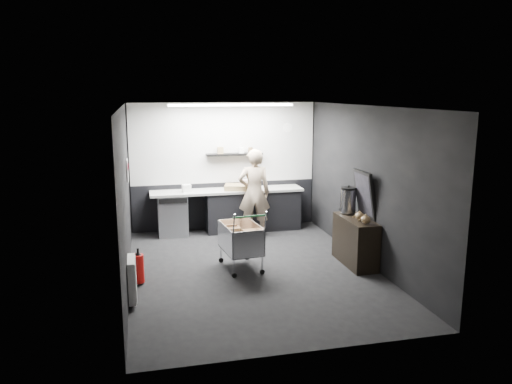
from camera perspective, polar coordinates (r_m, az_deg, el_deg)
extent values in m
plane|color=black|center=(8.44, -0.38, -8.87)|extent=(5.50, 5.50, 0.00)
plane|color=silver|center=(7.92, -0.41, 9.77)|extent=(5.50, 5.50, 0.00)
plane|color=black|center=(10.73, -3.65, 2.96)|extent=(5.50, 0.00, 5.50)
plane|color=black|center=(5.50, 5.98, -5.34)|extent=(5.50, 0.00, 5.50)
plane|color=black|center=(7.88, -14.72, -0.51)|extent=(0.00, 5.50, 5.50)
plane|color=black|center=(8.72, 12.52, 0.73)|extent=(0.00, 5.50, 5.50)
cube|color=silver|center=(10.65, -3.66, 5.60)|extent=(3.95, 0.02, 1.70)
cube|color=black|center=(10.87, -3.57, -1.49)|extent=(3.95, 0.02, 1.00)
cube|color=black|center=(10.60, -2.48, 4.34)|extent=(1.20, 0.22, 0.04)
cylinder|color=white|center=(10.93, 3.64, 7.33)|extent=(0.20, 0.03, 0.20)
cube|color=silver|center=(9.13, -14.48, 2.38)|extent=(0.02, 0.30, 0.40)
cube|color=red|center=(9.12, -14.47, 2.82)|extent=(0.02, 0.22, 0.10)
cube|color=white|center=(7.29, -14.00, -9.64)|extent=(0.10, 0.50, 0.60)
cube|color=white|center=(9.73, -2.85, 9.90)|extent=(2.40, 0.20, 0.04)
cube|color=black|center=(10.69, -0.38, -2.10)|extent=(2.00, 0.56, 0.85)
cube|color=#ADADA8|center=(10.49, -3.31, 0.13)|extent=(3.20, 0.60, 0.05)
cube|color=#9EA0A5|center=(10.46, -9.51, -2.57)|extent=(0.60, 0.58, 0.85)
cube|color=black|center=(10.09, -9.46, -1.02)|extent=(0.56, 0.02, 0.10)
imported|color=beige|center=(10.15, -0.21, -0.09)|extent=(0.70, 0.50, 1.80)
cube|color=silver|center=(8.42, -1.75, -6.66)|extent=(0.65, 0.92, 0.02)
cube|color=silver|center=(8.31, -3.58, -5.36)|extent=(0.12, 0.86, 0.46)
cube|color=silver|center=(8.41, 0.04, -5.12)|extent=(0.12, 0.86, 0.46)
cube|color=silver|center=(7.96, -1.16, -6.09)|extent=(0.56, 0.08, 0.46)
cube|color=silver|center=(8.75, -2.31, -4.47)|extent=(0.56, 0.08, 0.46)
cylinder|color=silver|center=(8.06, -2.87, -8.58)|extent=(0.02, 0.02, 0.30)
cylinder|color=silver|center=(8.16, 0.47, -8.33)|extent=(0.02, 0.02, 0.30)
cylinder|color=silver|center=(8.79, -3.79, -6.87)|extent=(0.02, 0.02, 0.30)
cylinder|color=silver|center=(8.88, -0.73, -6.66)|extent=(0.02, 0.02, 0.30)
cylinder|color=#22803C|center=(7.77, -1.08, -2.84)|extent=(0.56, 0.09, 0.03)
cube|color=brown|center=(8.43, -2.71, -5.20)|extent=(0.28, 0.33, 0.39)
cube|color=brown|center=(8.28, -0.62, -5.65)|extent=(0.25, 0.31, 0.34)
cylinder|color=black|center=(8.11, -2.86, -9.45)|extent=(0.08, 0.04, 0.08)
cylinder|color=black|center=(8.83, -3.78, -7.68)|extent=(0.08, 0.04, 0.08)
cylinder|color=black|center=(8.20, 0.47, -9.19)|extent=(0.08, 0.04, 0.08)
cylinder|color=black|center=(8.92, -0.73, -7.47)|extent=(0.08, 0.04, 0.08)
cube|color=black|center=(8.75, 11.27, -5.56)|extent=(0.41, 1.08, 0.81)
cylinder|color=silver|center=(8.91, 10.48, -1.02)|extent=(0.27, 0.27, 0.41)
cylinder|color=black|center=(8.86, 10.53, 0.40)|extent=(0.27, 0.27, 0.04)
sphere|color=black|center=(8.86, 10.54, 0.63)|extent=(0.05, 0.05, 0.05)
ellipsoid|color=brown|center=(8.50, 11.77, -2.73)|extent=(0.16, 0.16, 0.13)
ellipsoid|color=brown|center=(8.31, 12.42, -3.09)|extent=(0.16, 0.16, 0.13)
cube|color=black|center=(8.66, 12.34, -0.23)|extent=(0.19, 0.63, 0.81)
cube|color=black|center=(8.65, 12.19, -0.24)|extent=(0.13, 0.54, 0.69)
cylinder|color=red|center=(7.98, -13.26, -8.51)|extent=(0.17, 0.17, 0.44)
cone|color=black|center=(7.90, -13.34, -6.81)|extent=(0.11, 0.11, 0.07)
cylinder|color=black|center=(7.89, -13.36, -6.50)|extent=(0.03, 0.03, 0.07)
cube|color=olive|center=(10.47, -2.07, 0.56)|extent=(0.63, 0.54, 0.11)
cylinder|color=silver|center=(10.54, -1.34, 0.87)|extent=(0.19, 0.19, 0.19)
cube|color=white|center=(10.32, -7.94, 0.42)|extent=(0.19, 0.15, 0.15)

